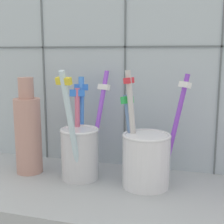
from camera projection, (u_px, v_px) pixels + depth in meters
counter_slab at (107, 194)px, 49.39cm from camera, size 64.00×22.00×2.00cm
tile_wall_back at (127, 54)px, 56.76cm from camera, size 64.00×2.20×45.00cm
toothbrush_cup_left at (80, 148)px, 52.67cm from camera, size 6.94×13.10×18.29cm
toothbrush_cup_right at (146, 156)px, 49.58cm from camera, size 10.90×8.70×18.09cm
ceramic_vase at (28, 132)px, 54.86cm from camera, size 4.51×4.51×16.62cm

